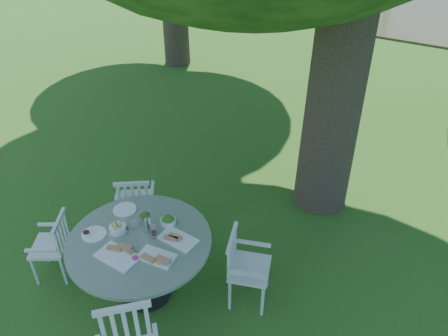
% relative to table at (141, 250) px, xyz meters
% --- Properties ---
extents(ground, '(140.00, 140.00, 0.00)m').
position_rel_table_xyz_m(ground, '(0.12, 1.33, -0.68)').
color(ground, '#163F0D').
rests_on(ground, ground).
extents(table, '(1.50, 1.50, 0.82)m').
position_rel_table_xyz_m(table, '(0.00, 0.00, 0.00)').
color(table, black).
rests_on(table, ground).
extents(chair_ne, '(0.54, 0.56, 0.90)m').
position_rel_table_xyz_m(chair_ne, '(0.94, 0.50, -0.15)').
color(chair_ne, silver).
rests_on(chair_ne, ground).
extents(chair_nw, '(0.59, 0.58, 0.86)m').
position_rel_table_xyz_m(chair_nw, '(-0.74, 0.77, -0.17)').
color(chair_nw, silver).
rests_on(chair_nw, ground).
extents(chair_sw, '(0.55, 0.56, 0.83)m').
position_rel_table_xyz_m(chair_sw, '(-1.04, -0.26, -0.19)').
color(chair_sw, silver).
rests_on(chair_sw, ground).
extents(tableware, '(1.14, 0.88, 0.22)m').
position_rel_table_xyz_m(tableware, '(-0.03, 0.05, 0.18)').
color(tableware, white).
rests_on(tableware, table).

